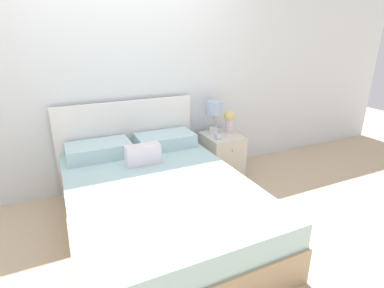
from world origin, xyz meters
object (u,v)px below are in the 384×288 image
Objects in this scene: table_lamp at (214,111)px; flower_vase at (229,119)px; bed at (155,200)px; alarm_clock at (218,136)px; nightstand at (221,155)px.

table_lamp reaches higher than flower_vase.
flower_vase is (1.18, 0.72, 0.41)m from bed.
bed is 1.13m from alarm_clock.
bed reaches higher than alarm_clock.
alarm_clock is (-0.12, -0.11, 0.29)m from nightstand.
flower_vase is (0.13, 0.05, 0.41)m from nightstand.
alarm_clock is at bearing -137.73° from nightstand.
table_lamp is at bearing 114.50° from nightstand.
bed is at bearing -142.07° from table_lamp.
alarm_clock is (-0.24, -0.16, -0.13)m from flower_vase.
table_lamp is 1.41× the size of flower_vase.
bed is 5.23× the size of table_lamp.
alarm_clock reaches higher than nightstand.
nightstand is at bearing 42.27° from alarm_clock.
table_lamp is at bearing 73.18° from alarm_clock.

